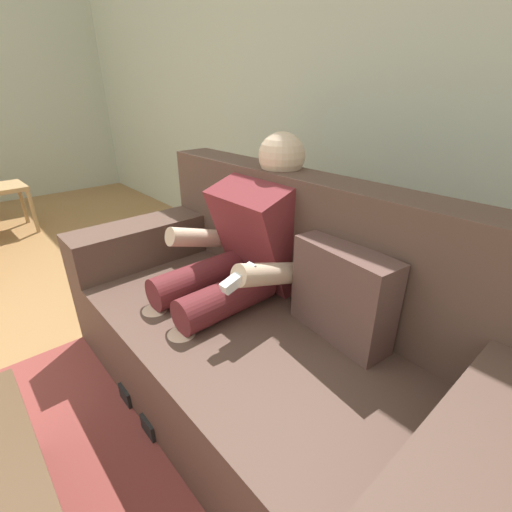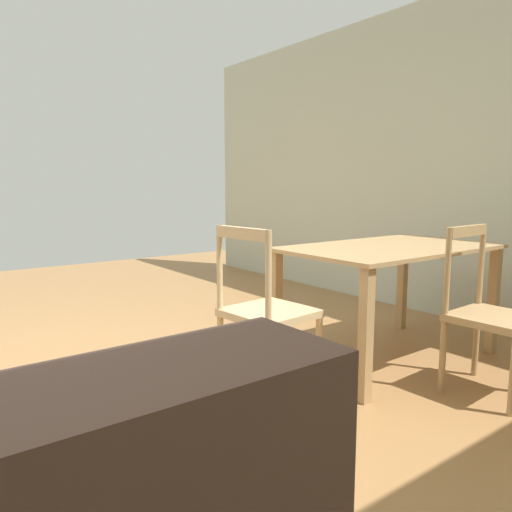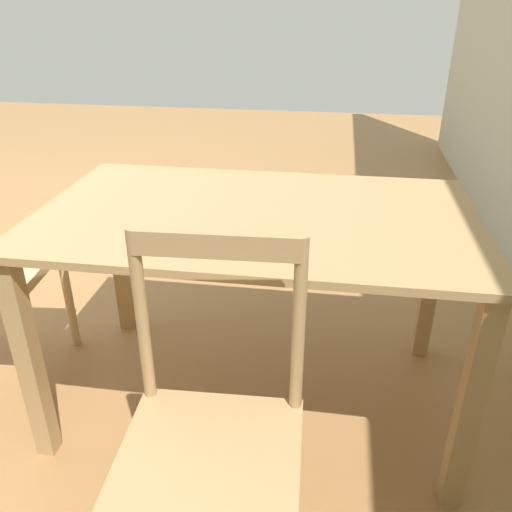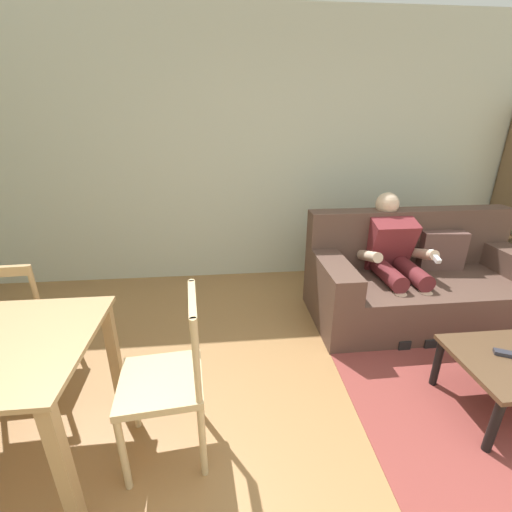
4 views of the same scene
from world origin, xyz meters
TOP-DOWN VIEW (x-y plane):
  - ground_plane at (0.00, 0.00)m, footprint 9.01×9.01m
  - wall_side at (-3.51, 0.00)m, footprint 0.12×6.22m
  - dining_table at (-2.20, 0.75)m, footprint 1.41×0.84m
  - dining_chair_near_wall at (-2.20, 1.44)m, footprint 0.44×0.44m
  - dining_chair_facing_couch at (-1.16, 0.75)m, footprint 0.46×0.46m

SIDE VIEW (x-z plane):
  - ground_plane at x=0.00m, z-range 0.00..0.00m
  - dining_chair_near_wall at x=-2.20m, z-range -0.02..0.91m
  - dining_chair_facing_couch at x=-1.16m, z-range 0.00..0.94m
  - dining_table at x=-2.20m, z-range 0.27..1.03m
  - wall_side at x=-3.51m, z-range 0.00..2.74m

